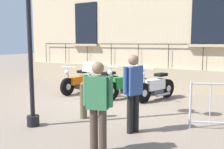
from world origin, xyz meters
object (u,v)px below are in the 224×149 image
at_px(motorcycle_maroon, 102,83).
at_px(pedestrian_standing, 133,89).
at_px(motorcycle_orange, 79,82).
at_px(motorcycle_white, 155,88).
at_px(pedestrian_walking, 98,103).
at_px(bollard, 83,100).
at_px(motorcycle_green, 127,85).

height_order(motorcycle_maroon, pedestrian_standing, pedestrian_standing).
distance_m(motorcycle_orange, motorcycle_white, 3.00).
bearing_deg(motorcycle_maroon, pedestrian_walking, 30.82).
xyz_separation_m(bollard, pedestrian_standing, (0.30, 1.51, 0.47)).
bearing_deg(motorcycle_white, pedestrian_walking, 6.76).
bearing_deg(pedestrian_standing, motorcycle_orange, -128.89).
bearing_deg(pedestrian_standing, pedestrian_walking, -4.77).
bearing_deg(bollard, motorcycle_orange, -141.16).
bearing_deg(motorcycle_maroon, pedestrian_standing, 41.05).
distance_m(motorcycle_maroon, bollard, 2.94).
distance_m(motorcycle_white, pedestrian_walking, 4.45).
xyz_separation_m(motorcycle_maroon, pedestrian_walking, (4.24, 2.53, 0.45)).
height_order(bollard, pedestrian_walking, pedestrian_walking).
height_order(motorcycle_orange, motorcycle_green, motorcycle_green).
height_order(motorcycle_maroon, bollard, motorcycle_maroon).
distance_m(bollard, pedestrian_walking, 2.12).
bearing_deg(pedestrian_standing, bollard, -101.39).
distance_m(bollard, pedestrian_standing, 1.61).
bearing_deg(pedestrian_walking, motorcycle_maroon, -149.18).
bearing_deg(pedestrian_walking, motorcycle_white, -173.24).
relative_size(motorcycle_orange, motorcycle_white, 1.04).
height_order(motorcycle_maroon, motorcycle_green, motorcycle_maroon).
height_order(motorcycle_green, motorcycle_white, motorcycle_green).
bearing_deg(pedestrian_walking, motorcycle_green, -160.38).
bearing_deg(motorcycle_white, motorcycle_green, -81.96).
bearing_deg(motorcycle_green, motorcycle_maroon, -89.56).
bearing_deg(pedestrian_walking, bollard, -137.27).
bearing_deg(motorcycle_orange, motorcycle_green, 93.47).
height_order(motorcycle_white, bollard, motorcycle_white).
relative_size(motorcycle_maroon, pedestrian_standing, 1.21).
bearing_deg(bollard, pedestrian_walking, 42.73).
height_order(motorcycle_maroon, motorcycle_white, motorcycle_maroon).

